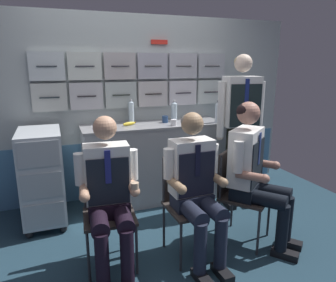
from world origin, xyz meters
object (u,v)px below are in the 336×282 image
Objects in this scene: folding_chair_left at (108,201)px; crew_member_right at (196,183)px; sparkling_bottle_green at (174,111)px; espresso_cup_small at (194,116)px; folding_chair_by_counter at (236,186)px; service_trolley at (42,175)px; snack_banana at (129,124)px; crew_member_by_counter at (254,168)px; crew_member_left at (109,191)px; folding_chair_right at (187,194)px; crew_member_standing at (240,119)px.

crew_member_right is (0.67, -0.25, 0.16)m from folding_chair_left.
sparkling_bottle_green is 0.32m from espresso_cup_small.
sparkling_bottle_green is (0.33, 1.33, 0.37)m from crew_member_right.
sparkling_bottle_green reaches higher than folding_chair_by_counter.
sparkling_bottle_green is (1.51, 0.24, 0.53)m from service_trolley.
snack_banana is at bearing 100.38° from crew_member_right.
crew_member_by_counter is at bearing -56.25° from snack_banana.
crew_member_right is at bearing -113.88° from espresso_cup_small.
crew_member_left is 1.46× the size of folding_chair_right.
folding_chair_by_counter is (0.49, 0.01, 0.00)m from folding_chair_right.
folding_chair_by_counter is 1.28m from sparkling_bottle_green.
folding_chair_left is at bearing -138.15° from espresso_cup_small.
crew_member_standing is 6.62× the size of sparkling_bottle_green.
folding_chair_left is 0.67m from folding_chair_right.
folding_chair_left is 0.65× the size of crew_member_by_counter.
snack_banana reaches higher than folding_chair_by_counter.
crew_member_standing is 23.21× the size of espresso_cup_small.
sparkling_bottle_green is at bearing 47.21° from folding_chair_left.
folding_chair_by_counter is at bearing -124.10° from crew_member_standing.
snack_banana reaches higher than folding_chair_left.
crew_member_by_counter is (0.59, -0.11, 0.20)m from folding_chair_right.
crew_member_right is 1.32m from snack_banana.
crew_member_by_counter is at bearing -78.86° from sparkling_bottle_green.
folding_chair_right is (0.67, 0.07, -0.15)m from crew_member_left.
service_trolley is 2.05m from crew_member_by_counter.
crew_member_right is 1.47× the size of folding_chair_by_counter.
folding_chair_by_counter is 1.38m from snack_banana.
snack_banana is (-0.23, 1.11, 0.43)m from folding_chair_right.
crew_member_left is (-0.01, -0.16, 0.15)m from folding_chair_left.
folding_chair_right is 1.00× the size of folding_chair_by_counter.
service_trolley reaches higher than snack_banana.
crew_member_by_counter is 1.35m from sparkling_bottle_green.
crew_member_left is (0.50, -1.00, 0.15)m from service_trolley.
service_trolley is 1.15× the size of folding_chair_left.
folding_chair_left is at bearing -161.43° from crew_member_standing.
service_trolley is 13.22× the size of espresso_cup_small.
folding_chair_right is at bearing -116.80° from espresso_cup_small.
crew_member_right is 1.42m from sparkling_bottle_green.
snack_banana is (0.43, 1.02, 0.43)m from folding_chair_left.
crew_member_by_counter is 7.48× the size of snack_banana.
crew_member_right reaches higher than snack_banana.
crew_member_left is 1.64m from sparkling_bottle_green.
service_trolley is at bearing 171.34° from crew_member_standing.
sparkling_bottle_green is at bearing 73.90° from folding_chair_right.
crew_member_standing is (0.31, 0.73, 0.30)m from crew_member_by_counter.
snack_banana reaches higher than folding_chair_right.
crew_member_by_counter is (1.25, -0.20, 0.20)m from folding_chair_left.
folding_chair_by_counter is 11.46× the size of espresso_cup_small.
folding_chair_by_counter is at bearing 129.05° from crew_member_by_counter.
crew_member_by_counter reaches higher than sparkling_bottle_green.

